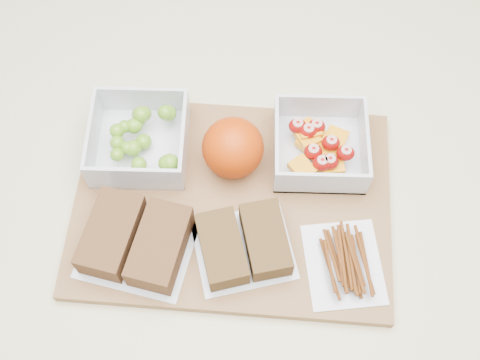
{
  "coord_description": "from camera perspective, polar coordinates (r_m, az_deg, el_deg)",
  "views": [
    {
      "loc": [
        -0.0,
        -0.36,
        1.64
      ],
      "look_at": [
        -0.01,
        0.0,
        0.93
      ],
      "focal_mm": 45.0,
      "sensor_mm": 36.0,
      "label": 1
    }
  ],
  "objects": [
    {
      "name": "ground",
      "position": [
        1.68,
        0.46,
        -14.32
      ],
      "size": [
        4.0,
        4.0,
        0.0
      ],
      "primitive_type": "plane",
      "color": "gray",
      "rests_on": "ground"
    },
    {
      "name": "grape_container",
      "position": [
        0.83,
        -9.31,
        3.84
      ],
      "size": [
        0.13,
        0.13,
        0.05
      ],
      "color": "silver",
      "rests_on": "cutting_board"
    },
    {
      "name": "orange",
      "position": [
        0.79,
        -0.68,
        3.08
      ],
      "size": [
        0.08,
        0.08,
        0.08
      ],
      "primitive_type": "sphere",
      "color": "#C53904",
      "rests_on": "cutting_board"
    },
    {
      "name": "pretzel_bag",
      "position": [
        0.77,
        9.91,
        -7.6
      ],
      "size": [
        0.11,
        0.13,
        0.03
      ],
      "color": "silver",
      "rests_on": "cutting_board"
    },
    {
      "name": "sandwich_bag_left",
      "position": [
        0.77,
        -9.85,
        -5.67
      ],
      "size": [
        0.16,
        0.15,
        0.04
      ],
      "color": "silver",
      "rests_on": "cutting_board"
    },
    {
      "name": "counter",
      "position": [
        1.25,
        0.61,
        -9.9
      ],
      "size": [
        1.2,
        0.9,
        0.9
      ],
      "primitive_type": "cube",
      "color": "beige",
      "rests_on": "ground"
    },
    {
      "name": "fruit_container",
      "position": [
        0.82,
        7.52,
        3.17
      ],
      "size": [
        0.12,
        0.12,
        0.05
      ],
      "color": "silver",
      "rests_on": "cutting_board"
    },
    {
      "name": "sandwich_bag_center",
      "position": [
        0.76,
        0.36,
        -6.14
      ],
      "size": [
        0.14,
        0.13,
        0.04
      ],
      "color": "silver",
      "rests_on": "cutting_board"
    },
    {
      "name": "cutting_board",
      "position": [
        0.81,
        -0.74,
        -2.15
      ],
      "size": [
        0.44,
        0.32,
        0.02
      ],
      "primitive_type": "cube",
      "rotation": [
        0.0,
        0.0,
        -0.05
      ],
      "color": "olive",
      "rests_on": "counter"
    }
  ]
}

